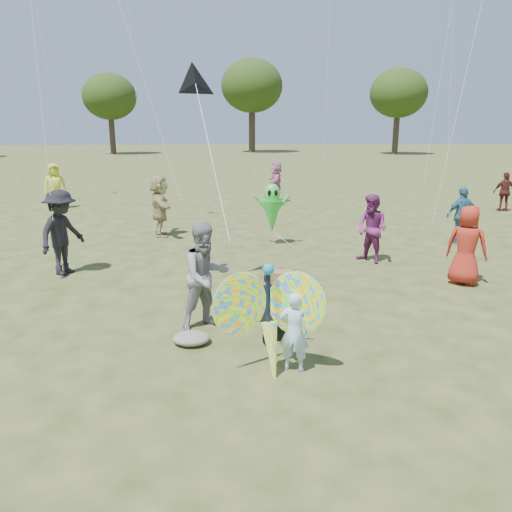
{
  "coord_description": "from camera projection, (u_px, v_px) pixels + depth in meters",
  "views": [
    {
      "loc": [
        -0.62,
        -6.88,
        3.32
      ],
      "look_at": [
        -0.2,
        1.5,
        1.1
      ],
      "focal_mm": 35.0,
      "sensor_mm": 36.0,
      "label": 1
    }
  ],
  "objects": [
    {
      "name": "delta_kite_rig",
      "position": [
        196.0,
        84.0,
        9.43
      ],
      "size": [
        1.07,
        2.36,
        3.05
      ],
      "color": "black",
      "rests_on": "ground"
    },
    {
      "name": "crowd_j",
      "position": [
        276.0,
        182.0,
        21.7
      ],
      "size": [
        0.61,
        1.66,
        1.76
      ],
      "primitive_type": "imported",
      "rotation": [
        0.0,
        0.0,
        4.66
      ],
      "color": "#BB6B97",
      "rests_on": "ground"
    },
    {
      "name": "child_girl",
      "position": [
        294.0,
        332.0,
        6.82
      ],
      "size": [
        0.48,
        0.39,
        1.15
      ],
      "primitive_type": "imported",
      "rotation": [
        0.0,
        0.0,
        2.82
      ],
      "color": "#ABCEF2",
      "rests_on": "ground"
    },
    {
      "name": "crowd_h",
      "position": [
        505.0,
        192.0,
        19.46
      ],
      "size": [
        0.93,
        0.47,
        1.53
      ],
      "primitive_type": "imported",
      "rotation": [
        0.0,
        0.0,
        3.03
      ],
      "color": "#501E1A",
      "rests_on": "ground"
    },
    {
      "name": "crowd_g",
      "position": [
        55.0,
        186.0,
        20.06
      ],
      "size": [
        1.03,
        0.85,
        1.82
      ],
      "primitive_type": "imported",
      "rotation": [
        0.0,
        0.0,
        0.35
      ],
      "color": "#D8E736",
      "rests_on": "ground"
    },
    {
      "name": "crowd_e",
      "position": [
        372.0,
        229.0,
        12.2
      ],
      "size": [
        1.0,
        1.04,
        1.68
      ],
      "primitive_type": "imported",
      "rotation": [
        0.0,
        0.0,
        5.36
      ],
      "color": "#722663",
      "rests_on": "ground"
    },
    {
      "name": "crowd_d",
      "position": [
        160.0,
        206.0,
        15.08
      ],
      "size": [
        0.85,
        1.78,
        1.84
      ],
      "primitive_type": "imported",
      "rotation": [
        0.0,
        0.0,
        1.76
      ],
      "color": "tan",
      "rests_on": "ground"
    },
    {
      "name": "alien_kite",
      "position": [
        272.0,
        211.0,
        13.95
      ],
      "size": [
        1.12,
        0.69,
        1.74
      ],
      "color": "green",
      "rests_on": "ground"
    },
    {
      "name": "crowd_c",
      "position": [
        462.0,
        215.0,
        14.19
      ],
      "size": [
        0.99,
        0.52,
        1.62
      ],
      "primitive_type": "imported",
      "rotation": [
        0.0,
        0.0,
        3.28
      ],
      "color": "#326A8A",
      "rests_on": "ground"
    },
    {
      "name": "butterfly_kite",
      "position": [
        270.0,
        319.0,
        6.71
      ],
      "size": [
        1.74,
        0.75,
        1.75
      ],
      "color": "red",
      "rests_on": "ground"
    },
    {
      "name": "jogging_stroller",
      "position": [
        280.0,
        298.0,
        8.03
      ],
      "size": [
        0.74,
        1.13,
        1.09
      ],
      "rotation": [
        0.0,
        0.0,
        -0.36
      ],
      "color": "black",
      "rests_on": "ground"
    },
    {
      "name": "tree_line",
      "position": [
        273.0,
        87.0,
        49.38
      ],
      "size": [
        91.78,
        33.6,
        10.79
      ],
      "color": "#3A2D21",
      "rests_on": "ground"
    },
    {
      "name": "ground",
      "position": [
        274.0,
        352.0,
        7.52
      ],
      "size": [
        160.0,
        160.0,
        0.0
      ],
      "primitive_type": "plane",
      "color": "#51592B",
      "rests_on": "ground"
    },
    {
      "name": "crowd_b",
      "position": [
        62.0,
        233.0,
        11.19
      ],
      "size": [
        1.16,
        1.43,
        1.93
      ],
      "primitive_type": "imported",
      "rotation": [
        0.0,
        0.0,
        1.15
      ],
      "color": "black",
      "rests_on": "ground"
    },
    {
      "name": "grey_bag",
      "position": [
        191.0,
        338.0,
        7.77
      ],
      "size": [
        0.59,
        0.48,
        0.19
      ],
      "primitive_type": "ellipsoid",
      "color": "slate",
      "rests_on": "ground"
    },
    {
      "name": "crowd_a",
      "position": [
        467.0,
        245.0,
        10.51
      ],
      "size": [
        0.99,
        0.92,
        1.7
      ],
      "primitive_type": "imported",
      "rotation": [
        0.0,
        0.0,
        2.53
      ],
      "color": "#A9271B",
      "rests_on": "ground"
    },
    {
      "name": "adult_man",
      "position": [
        206.0,
        276.0,
        8.2
      ],
      "size": [
        1.1,
        1.04,
        1.8
      ],
      "primitive_type": "imported",
      "rotation": [
        0.0,
        0.0,
        0.57
      ],
      "color": "gray",
      "rests_on": "ground"
    }
  ]
}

